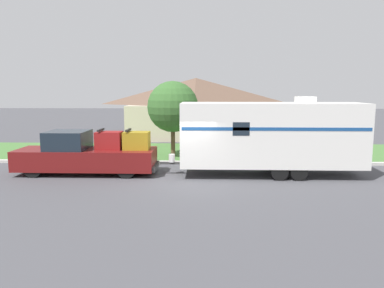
{
  "coord_description": "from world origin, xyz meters",
  "views": [
    {
      "loc": [
        0.81,
        -15.31,
        3.85
      ],
      "look_at": [
        0.22,
        1.31,
        1.4
      ],
      "focal_mm": 35.0,
      "sensor_mm": 36.0,
      "label": 1
    }
  ],
  "objects": [
    {
      "name": "pickup_truck",
      "position": [
        -4.59,
        1.31,
        0.9
      ],
      "size": [
        6.38,
        1.97,
        2.06
      ],
      "color": "black",
      "rests_on": "ground_plane"
    },
    {
      "name": "curb_strip",
      "position": [
        0.0,
        3.75,
        0.07
      ],
      "size": [
        80.0,
        0.3,
        0.14
      ],
      "color": "beige",
      "rests_on": "ground_plane"
    },
    {
      "name": "ground_plane",
      "position": [
        0.0,
        0.0,
        0.0
      ],
      "size": [
        120.0,
        120.0,
        0.0
      ],
      "primitive_type": "plane",
      "color": "#47474C"
    },
    {
      "name": "mailbox",
      "position": [
        1.95,
        4.67,
        1.05
      ],
      "size": [
        0.48,
        0.2,
        1.36
      ],
      "color": "brown",
      "rests_on": "ground_plane"
    },
    {
      "name": "house_across_street",
      "position": [
        0.03,
        15.51,
        2.46
      ],
      "size": [
        11.1,
        8.27,
        4.75
      ],
      "color": "beige",
      "rests_on": "ground_plane"
    },
    {
      "name": "lawn_strip",
      "position": [
        0.0,
        7.4,
        0.01
      ],
      "size": [
        80.0,
        7.0,
        0.03
      ],
      "color": "#477538",
      "rests_on": "ground_plane"
    },
    {
      "name": "tree_in_yard",
      "position": [
        -1.01,
        5.61,
        2.87
      ],
      "size": [
        2.85,
        2.85,
        4.3
      ],
      "color": "brown",
      "rests_on": "ground_plane"
    },
    {
      "name": "travel_trailer",
      "position": [
        3.75,
        1.31,
        1.85
      ],
      "size": [
        8.99,
        2.24,
        3.53
      ],
      "color": "black",
      "rests_on": "ground_plane"
    }
  ]
}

